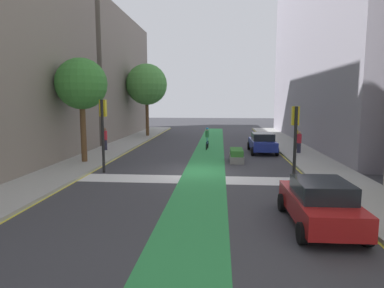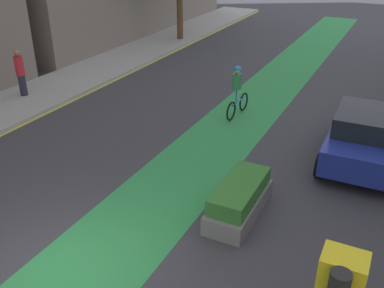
% 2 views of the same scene
% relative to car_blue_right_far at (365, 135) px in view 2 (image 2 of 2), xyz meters
% --- Properties ---
extents(ground_plane, '(120.00, 120.00, 0.00)m').
position_rel_car_blue_right_far_xyz_m(ground_plane, '(-4.66, -7.48, -0.80)').
color(ground_plane, '#38383D').
extents(bike_lane_paint, '(2.40, 60.00, 0.01)m').
position_rel_car_blue_right_far_xyz_m(bike_lane_paint, '(-4.20, -7.48, -0.80)').
color(bike_lane_paint, '#2D8C47').
rests_on(bike_lane_paint, ground_plane).
extents(car_blue_right_far, '(2.07, 4.22, 1.57)m').
position_rel_car_blue_right_far_xyz_m(car_blue_right_far, '(0.00, 0.00, 0.00)').
color(car_blue_right_far, navy).
rests_on(car_blue_right_far, ground_plane).
extents(cyclist_in_lane, '(0.32, 1.73, 1.86)m').
position_rel_car_blue_right_far_xyz_m(cyclist_in_lane, '(-4.40, 1.47, 0.17)').
color(cyclist_in_lane, black).
rests_on(cyclist_in_lane, ground_plane).
extents(pedestrian_sidewalk_left_a, '(0.34, 0.34, 1.78)m').
position_rel_car_blue_right_far_xyz_m(pedestrian_sidewalk_left_a, '(-12.49, -0.59, 0.26)').
color(pedestrian_sidewalk_left_a, '#262638').
rests_on(pedestrian_sidewalk_left_a, sidewalk_left).
extents(median_planter, '(0.91, 2.25, 0.85)m').
position_rel_car_blue_right_far_xyz_m(median_planter, '(-2.20, -4.05, -0.40)').
color(median_planter, slate).
rests_on(median_planter, ground_plane).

